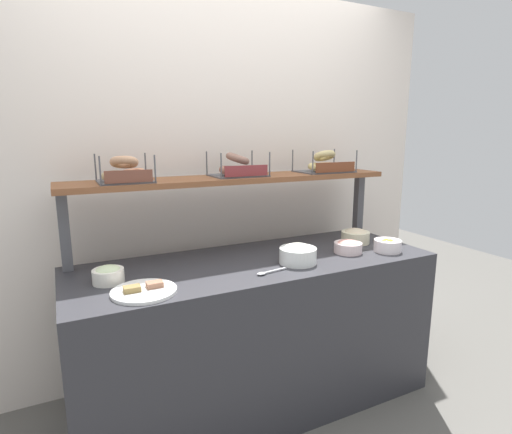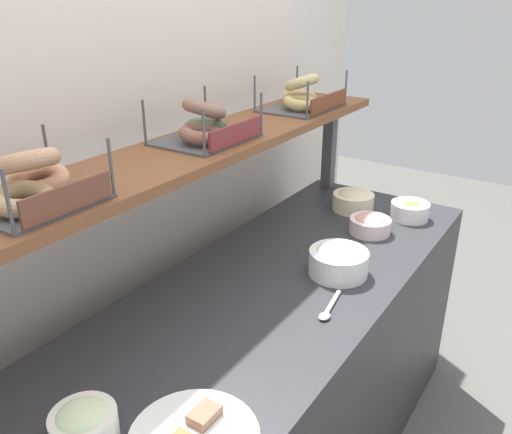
# 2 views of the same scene
# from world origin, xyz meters

# --- Properties ---
(back_wall) EXTENTS (3.16, 0.06, 2.40)m
(back_wall) POSITION_xyz_m (0.00, 0.55, 1.20)
(back_wall) COLOR silver
(back_wall) RESTS_ON ground_plane
(deli_counter) EXTENTS (1.96, 0.70, 0.85)m
(deli_counter) POSITION_xyz_m (0.00, 0.00, 0.42)
(deli_counter) COLOR #2D2D33
(deli_counter) RESTS_ON ground_plane
(shelf_riser_right) EXTENTS (0.05, 0.05, 0.40)m
(shelf_riser_right) POSITION_xyz_m (0.92, 0.27, 1.05)
(shelf_riser_right) COLOR #4C4C51
(shelf_riser_right) RESTS_ON deli_counter
(upper_shelf) EXTENTS (1.92, 0.32, 0.03)m
(upper_shelf) POSITION_xyz_m (0.00, 0.27, 1.26)
(upper_shelf) COLOR brown
(upper_shelf) RESTS_ON shelf_riser_left
(bowl_cream_cheese) EXTENTS (0.20, 0.20, 0.11)m
(bowl_cream_cheese) POSITION_xyz_m (0.17, -0.14, 0.90)
(bowl_cream_cheese) COLOR white
(bowl_cream_cheese) RESTS_ON deli_counter
(bowl_fruit_salad) EXTENTS (0.16, 0.16, 0.08)m
(bowl_fruit_salad) POSITION_xyz_m (0.76, -0.19, 0.89)
(bowl_fruit_salad) COLOR white
(bowl_fruit_salad) RESTS_ON deli_counter
(bowl_lox_spread) EXTENTS (0.16, 0.16, 0.08)m
(bowl_lox_spread) POSITION_xyz_m (0.54, -0.10, 0.89)
(bowl_lox_spread) COLOR silver
(bowl_lox_spread) RESTS_ON deli_counter
(bowl_potato_salad) EXTENTS (0.17, 0.17, 0.09)m
(bowl_potato_salad) POSITION_xyz_m (0.72, 0.05, 0.90)
(bowl_potato_salad) COLOR #F1E9C0
(bowl_potato_salad) RESTS_ON deli_counter
(bowl_scallion_spread) EXTENTS (0.14, 0.14, 0.08)m
(bowl_scallion_spread) POSITION_xyz_m (-0.76, 0.00, 0.89)
(bowl_scallion_spread) COLOR white
(bowl_scallion_spread) RESTS_ON deli_counter
(serving_spoon_near_plate) EXTENTS (0.18, 0.05, 0.01)m
(serving_spoon_near_plate) POSITION_xyz_m (-0.04, -0.21, 0.86)
(serving_spoon_near_plate) COLOR #B7B7BC
(serving_spoon_near_plate) RESTS_ON deli_counter
(bagel_basket_sesame) EXTENTS (0.27, 0.25, 0.14)m
(bagel_basket_sesame) POSITION_xyz_m (-0.62, 0.25, 1.33)
(bagel_basket_sesame) COLOR #4C4C51
(bagel_basket_sesame) RESTS_ON upper_shelf
(bagel_basket_poppy) EXTENTS (0.31, 0.26, 0.14)m
(bagel_basket_poppy) POSITION_xyz_m (0.01, 0.27, 1.33)
(bagel_basket_poppy) COLOR #4C4C51
(bagel_basket_poppy) RESTS_ON upper_shelf
(bagel_basket_plain) EXTENTS (0.34, 0.26, 0.15)m
(bagel_basket_plain) POSITION_xyz_m (0.61, 0.25, 1.33)
(bagel_basket_plain) COLOR #4C4C51
(bagel_basket_plain) RESTS_ON upper_shelf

